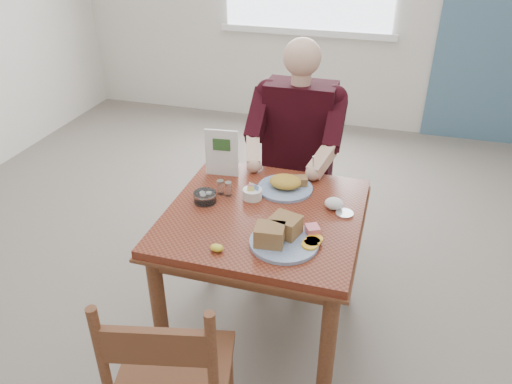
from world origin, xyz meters
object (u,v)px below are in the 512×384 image
(diner, at_px, (297,140))
(far_plate, at_px, (286,184))
(near_plate, at_px, (282,235))
(chair_near, at_px, (172,380))
(chair_far, at_px, (297,183))
(table, at_px, (264,231))

(diner, xyz_separation_m, far_plate, (0.05, -0.47, -0.03))
(near_plate, bearing_deg, diner, 98.59)
(chair_near, height_order, near_plate, chair_near)
(chair_far, xyz_separation_m, chair_near, (-0.13, -1.60, 0.00))
(chair_far, relative_size, chair_near, 1.00)
(chair_far, relative_size, far_plate, 2.66)
(table, bearing_deg, chair_near, -99.13)
(near_plate, bearing_deg, far_plate, 101.12)
(chair_far, height_order, near_plate, chair_far)
(near_plate, bearing_deg, chair_near, -114.36)
(chair_far, distance_m, far_plate, 0.64)
(chair_far, height_order, far_plate, chair_far)
(table, relative_size, chair_far, 0.97)
(chair_far, bearing_deg, chair_near, -94.61)
(diner, height_order, near_plate, diner)
(far_plate, bearing_deg, chair_far, 95.18)
(table, xyz_separation_m, far_plate, (0.05, 0.24, 0.14))
(table, distance_m, diner, 0.73)
(diner, distance_m, far_plate, 0.47)
(chair_far, relative_size, diner, 0.69)
(chair_near, distance_m, near_plate, 0.72)
(diner, distance_m, near_plate, 0.93)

